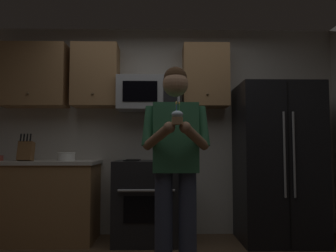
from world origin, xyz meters
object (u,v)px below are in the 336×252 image
(person, at_px, (176,156))
(cupcake, at_px, (177,117))
(microwave, at_px, (148,94))
(knife_block, at_px, (26,151))
(oven_range, at_px, (148,201))
(refrigerator, at_px, (277,162))
(bowl_large_white, at_px, (66,156))

(person, bearing_deg, cupcake, -90.00)
(microwave, distance_m, knife_block, 1.56)
(oven_range, distance_m, refrigerator, 1.56)
(oven_range, bearing_deg, cupcake, -79.03)
(microwave, height_order, person, microwave)
(oven_range, xyz_separation_m, bowl_large_white, (-0.95, 0.01, 0.51))
(refrigerator, relative_size, person, 1.02)
(oven_range, distance_m, knife_block, 1.51)
(oven_range, bearing_deg, knife_block, -178.79)
(person, bearing_deg, bowl_large_white, 137.66)
(refrigerator, distance_m, knife_block, 2.90)
(refrigerator, relative_size, cupcake, 10.35)
(oven_range, bearing_deg, microwave, 89.98)
(person, bearing_deg, microwave, 102.79)
(oven_range, relative_size, microwave, 1.26)
(microwave, distance_m, bowl_large_white, 1.21)
(oven_range, distance_m, cupcake, 1.68)
(oven_range, height_order, person, person)
(microwave, bearing_deg, bowl_large_white, -173.62)
(bowl_large_white, distance_m, cupcake, 1.92)
(microwave, distance_m, cupcake, 1.63)
(oven_range, relative_size, refrigerator, 0.52)
(oven_range, height_order, knife_block, knife_block)
(refrigerator, bearing_deg, oven_range, 178.50)
(microwave, relative_size, bowl_large_white, 3.53)
(bowl_large_white, bearing_deg, refrigerator, -1.23)
(oven_range, bearing_deg, person, -75.88)
(cupcake, bearing_deg, person, 90.00)
(bowl_large_white, xyz_separation_m, cupcake, (1.22, -1.44, 0.32))
(knife_block, distance_m, bowl_large_white, 0.45)
(microwave, height_order, knife_block, microwave)
(bowl_large_white, height_order, person, person)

